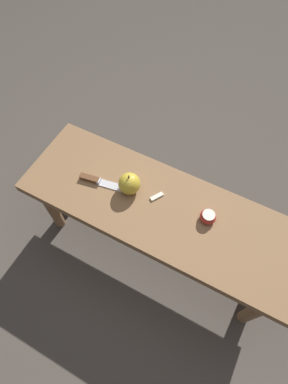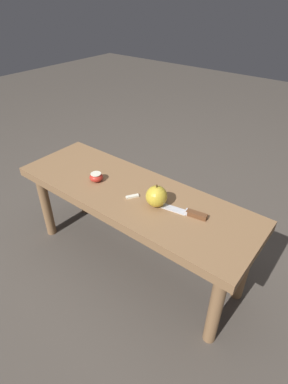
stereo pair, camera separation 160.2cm
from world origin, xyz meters
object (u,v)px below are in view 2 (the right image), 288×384
object	(u,v)px
knife	(189,213)
apple_whole	(157,196)
apple_cut	(96,177)
wooden_bench	(132,202)

from	to	relation	value
knife	apple_whole	xyz separation A→B (m)	(0.14, 0.03, 0.04)
knife	apple_cut	xyz separation A→B (m)	(0.46, 0.05, 0.01)
wooden_bench	knife	bearing A→B (deg)	-176.22
apple_cut	apple_whole	bearing A→B (deg)	-176.02
apple_whole	apple_cut	size ratio (longest dim) A/B	1.62
apple_whole	apple_cut	distance (m)	0.32
knife	wooden_bench	bearing A→B (deg)	-6.00
wooden_bench	apple_cut	xyz separation A→B (m)	(0.18, 0.03, 0.08)
knife	apple_whole	size ratio (longest dim) A/B	2.06
wooden_bench	apple_cut	distance (m)	0.20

